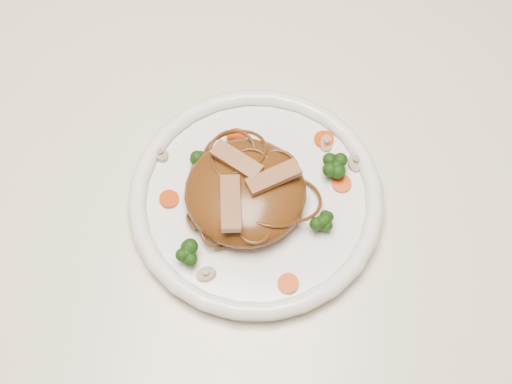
# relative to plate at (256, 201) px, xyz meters

# --- Properties ---
(ground) EXTENTS (4.00, 4.00, 0.00)m
(ground) POSITION_rel_plate_xyz_m (-0.07, -0.01, -0.76)
(ground) COLOR brown
(ground) RESTS_ON ground
(table) EXTENTS (1.20, 0.80, 0.75)m
(table) POSITION_rel_plate_xyz_m (-0.07, -0.01, -0.11)
(table) COLOR beige
(table) RESTS_ON ground
(plate) EXTENTS (0.29, 0.29, 0.02)m
(plate) POSITION_rel_plate_xyz_m (0.00, 0.00, 0.00)
(plate) COLOR white
(plate) RESTS_ON table
(noodle_mound) EXTENTS (0.14, 0.14, 0.04)m
(noodle_mound) POSITION_rel_plate_xyz_m (-0.01, -0.01, 0.03)
(noodle_mound) COLOR #582F10
(noodle_mound) RESTS_ON plate
(chicken_a) EXTENTS (0.06, 0.05, 0.01)m
(chicken_a) POSITION_rel_plate_xyz_m (0.02, 0.00, 0.06)
(chicken_a) COLOR #A16F4C
(chicken_a) RESTS_ON noodle_mound
(chicken_b) EXTENTS (0.06, 0.04, 0.01)m
(chicken_b) POSITION_rel_plate_xyz_m (-0.02, 0.02, 0.06)
(chicken_b) COLOR #A16F4C
(chicken_b) RESTS_ON noodle_mound
(chicken_c) EXTENTS (0.03, 0.07, 0.01)m
(chicken_c) POSITION_rel_plate_xyz_m (-0.02, -0.03, 0.06)
(chicken_c) COLOR #A16F4C
(chicken_c) RESTS_ON noodle_mound
(broccoli_0) EXTENTS (0.03, 0.03, 0.03)m
(broccoli_0) POSITION_rel_plate_xyz_m (0.08, 0.04, 0.02)
(broccoli_0) COLOR #18420D
(broccoli_0) RESTS_ON plate
(broccoli_1) EXTENTS (0.03, 0.03, 0.03)m
(broccoli_1) POSITION_rel_plate_xyz_m (-0.07, 0.03, 0.02)
(broccoli_1) COLOR #18420D
(broccoli_1) RESTS_ON plate
(broccoli_2) EXTENTS (0.03, 0.03, 0.03)m
(broccoli_2) POSITION_rel_plate_xyz_m (-0.06, -0.08, 0.02)
(broccoli_2) COLOR #18420D
(broccoli_2) RESTS_ON plate
(broccoli_3) EXTENTS (0.04, 0.04, 0.03)m
(broccoli_3) POSITION_rel_plate_xyz_m (0.08, -0.02, 0.02)
(broccoli_3) COLOR #18420D
(broccoli_3) RESTS_ON plate
(carrot_0) EXTENTS (0.03, 0.03, 0.00)m
(carrot_0) POSITION_rel_plate_xyz_m (0.07, 0.08, 0.01)
(carrot_0) COLOR #E43E08
(carrot_0) RESTS_ON plate
(carrot_1) EXTENTS (0.03, 0.03, 0.00)m
(carrot_1) POSITION_rel_plate_xyz_m (-0.09, -0.02, 0.01)
(carrot_1) COLOR #E43E08
(carrot_1) RESTS_ON plate
(carrot_2) EXTENTS (0.03, 0.03, 0.00)m
(carrot_2) POSITION_rel_plate_xyz_m (0.09, 0.03, 0.01)
(carrot_2) COLOR #E43E08
(carrot_2) RESTS_ON plate
(carrot_3) EXTENTS (0.03, 0.03, 0.00)m
(carrot_3) POSITION_rel_plate_xyz_m (-0.03, 0.07, 0.01)
(carrot_3) COLOR #E43E08
(carrot_3) RESTS_ON plate
(carrot_4) EXTENTS (0.02, 0.02, 0.00)m
(carrot_4) POSITION_rel_plate_xyz_m (0.05, -0.09, 0.01)
(carrot_4) COLOR #E43E08
(carrot_4) RESTS_ON plate
(mushroom_0) EXTENTS (0.03, 0.03, 0.01)m
(mushroom_0) POSITION_rel_plate_xyz_m (-0.04, -0.10, 0.01)
(mushroom_0) COLOR #BEAB8E
(mushroom_0) RESTS_ON plate
(mushroom_1) EXTENTS (0.03, 0.03, 0.01)m
(mushroom_1) POSITION_rel_plate_xyz_m (0.11, 0.06, 0.01)
(mushroom_1) COLOR #BEAB8E
(mushroom_1) RESTS_ON plate
(mushroom_2) EXTENTS (0.03, 0.03, 0.01)m
(mushroom_2) POSITION_rel_plate_xyz_m (-0.12, 0.04, 0.01)
(mushroom_2) COLOR #BEAB8E
(mushroom_2) RESTS_ON plate
(mushroom_3) EXTENTS (0.02, 0.02, 0.01)m
(mushroom_3) POSITION_rel_plate_xyz_m (0.07, 0.08, 0.01)
(mushroom_3) COLOR #BEAB8E
(mushroom_3) RESTS_ON plate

